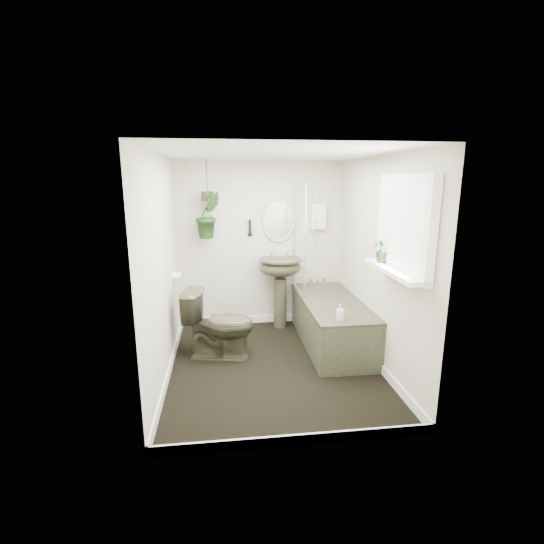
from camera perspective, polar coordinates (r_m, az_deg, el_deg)
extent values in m
cube|color=black|center=(4.58, 0.24, -13.47)|extent=(2.30, 2.80, 0.02)
cube|color=white|center=(4.10, 0.27, 16.92)|extent=(2.30, 2.80, 0.02)
cube|color=silver|center=(5.56, -1.63, 3.97)|extent=(2.30, 0.02, 2.30)
cube|color=silver|center=(2.84, 3.96, -5.22)|extent=(2.30, 0.02, 2.30)
cube|color=silver|center=(4.20, -15.64, 0.41)|extent=(0.02, 2.80, 2.30)
cube|color=silver|center=(4.48, 15.13, 1.23)|extent=(0.02, 2.80, 2.30)
cube|color=white|center=(4.55, 0.24, -12.79)|extent=(2.30, 2.80, 0.10)
cube|color=white|center=(5.58, 6.70, 8.05)|extent=(0.20, 0.10, 0.35)
ellipsoid|color=beige|center=(5.51, 0.96, 7.55)|extent=(0.46, 0.03, 0.62)
cylinder|color=black|center=(5.46, -3.21, 6.43)|extent=(0.04, 0.04, 0.22)
cylinder|color=white|center=(4.92, -13.63, -0.61)|extent=(0.11, 0.11, 0.11)
cube|color=white|center=(3.75, 18.62, 6.46)|extent=(0.08, 1.00, 0.90)
cube|color=white|center=(3.78, 17.19, 0.16)|extent=(0.18, 1.00, 0.04)
cube|color=white|center=(3.73, 17.99, 6.48)|extent=(0.01, 0.86, 0.76)
imported|color=#343323|center=(4.67, -7.65, -7.43)|extent=(0.87, 0.60, 0.81)
imported|color=black|center=(4.03, 15.95, 3.23)|extent=(0.25, 0.22, 0.26)
imported|color=black|center=(5.29, -9.23, 8.13)|extent=(0.42, 0.38, 0.61)
imported|color=black|center=(4.29, 9.83, -5.74)|extent=(0.10, 0.10, 0.17)
cylinder|color=#34261C|center=(5.28, -9.33, 10.79)|extent=(0.16, 0.16, 0.12)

